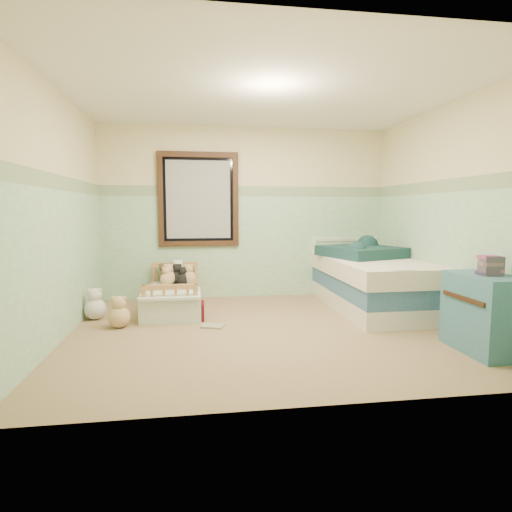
{
  "coord_description": "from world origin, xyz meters",
  "views": [
    {
      "loc": [
        -0.75,
        -4.35,
        1.3
      ],
      "look_at": [
        -0.06,
        0.35,
        0.77
      ],
      "focal_mm": 29.1,
      "sensor_mm": 36.0,
      "label": 1
    }
  ],
  "objects": [
    {
      "name": "floor",
      "position": [
        0.0,
        0.0,
        -0.01
      ],
      "size": [
        4.2,
        3.6,
        0.02
      ],
      "primitive_type": "cube",
      "color": "olive",
      "rests_on": "ground"
    },
    {
      "name": "ceiling",
      "position": [
        0.0,
        0.0,
        2.51
      ],
      "size": [
        4.2,
        3.6,
        0.02
      ],
      "primitive_type": "cube",
      "color": "white",
      "rests_on": "wall_back"
    },
    {
      "name": "wall_back",
      "position": [
        0.0,
        1.8,
        1.25
      ],
      "size": [
        4.2,
        0.04,
        2.5
      ],
      "primitive_type": "cube",
      "color": "beige",
      "rests_on": "floor"
    },
    {
      "name": "wall_front",
      "position": [
        0.0,
        -1.8,
        1.25
      ],
      "size": [
        4.2,
        0.04,
        2.5
      ],
      "primitive_type": "cube",
      "color": "beige",
      "rests_on": "floor"
    },
    {
      "name": "wall_left",
      "position": [
        -2.1,
        0.0,
        1.25
      ],
      "size": [
        0.04,
        3.6,
        2.5
      ],
      "primitive_type": "cube",
      "color": "beige",
      "rests_on": "floor"
    },
    {
      "name": "wall_right",
      "position": [
        2.1,
        0.0,
        1.25
      ],
      "size": [
        0.04,
        3.6,
        2.5
      ],
      "primitive_type": "cube",
      "color": "beige",
      "rests_on": "floor"
    },
    {
      "name": "wainscot_mint",
      "position": [
        0.0,
        1.79,
        0.75
      ],
      "size": [
        4.2,
        0.01,
        1.5
      ],
      "primitive_type": "cube",
      "color": "#83B386",
      "rests_on": "floor"
    },
    {
      "name": "border_strip",
      "position": [
        0.0,
        1.79,
        1.57
      ],
      "size": [
        4.2,
        0.01,
        0.15
      ],
      "primitive_type": "cube",
      "color": "#427040",
      "rests_on": "wall_back"
    },
    {
      "name": "window_frame",
      "position": [
        -0.7,
        1.76,
        1.45
      ],
      "size": [
        1.16,
        0.06,
        1.36
      ],
      "primitive_type": "cube",
      "color": "black",
      "rests_on": "wall_back"
    },
    {
      "name": "window_blinds",
      "position": [
        -0.7,
        1.77,
        1.45
      ],
      "size": [
        0.92,
        0.01,
        1.12
      ],
      "primitive_type": "cube",
      "color": "#B6B6B2",
      "rests_on": "window_frame"
    },
    {
      "name": "toddler_bed_frame",
      "position": [
        -1.05,
        1.05,
        0.08
      ],
      "size": [
        0.65,
        1.29,
        0.17
      ],
      "primitive_type": "cube",
      "color": "#BD7643",
      "rests_on": "floor"
    },
    {
      "name": "toddler_mattress",
      "position": [
        -1.05,
        1.05,
        0.23
      ],
      "size": [
        0.59,
        1.24,
        0.12
      ],
      "primitive_type": "cube",
      "color": "silver",
      "rests_on": "toddler_bed_frame"
    },
    {
      "name": "patchwork_quilt",
      "position": [
        -1.05,
        0.65,
        0.3
      ],
      "size": [
        0.7,
        0.65,
        0.03
      ],
      "primitive_type": "cube",
      "color": "#8FAED8",
      "rests_on": "toddler_mattress"
    },
    {
      "name": "plush_bed_brown",
      "position": [
        -1.2,
        1.55,
        0.38
      ],
      "size": [
        0.18,
        0.18,
        0.18
      ],
      "primitive_type": "sphere",
      "color": "brown",
      "rests_on": "toddler_mattress"
    },
    {
      "name": "plush_bed_white",
      "position": [
        -1.0,
        1.55,
        0.39
      ],
      "size": [
        0.21,
        0.21,
        0.21
      ],
      "primitive_type": "sphere",
      "color": "white",
      "rests_on": "toddler_mattress"
    },
    {
      "name": "plush_bed_tan",
      "position": [
        -1.15,
        1.33,
        0.37
      ],
      "size": [
        0.17,
        0.17,
        0.17
      ],
      "primitive_type": "sphere",
      "color": "tan",
      "rests_on": "toddler_mattress"
    },
    {
      "name": "plush_bed_dark",
      "position": [
        -0.92,
        1.33,
        0.37
      ],
      "size": [
        0.16,
        0.16,
        0.16
      ],
      "primitive_type": "sphere",
      "color": "black",
      "rests_on": "toddler_mattress"
    },
    {
      "name": "plush_floor_cream",
      "position": [
        -1.95,
        0.73,
        0.13
      ],
      "size": [
        0.25,
        0.25,
        0.25
      ],
      "primitive_type": "sphere",
      "color": "silver",
      "rests_on": "floor"
    },
    {
      "name": "plush_floor_tan",
      "position": [
        -1.6,
        0.32,
        0.12
      ],
      "size": [
        0.24,
        0.24,
        0.24
      ],
      "primitive_type": "sphere",
      "color": "tan",
      "rests_on": "floor"
    },
    {
      "name": "twin_bed_frame",
      "position": [
        1.55,
        0.77,
        0.11
      ],
      "size": [
        1.04,
        2.09,
        0.22
      ],
      "primitive_type": "cube",
      "color": "white",
      "rests_on": "floor"
    },
    {
      "name": "twin_boxspring",
      "position": [
        1.55,
        0.77,
        0.33
      ],
      "size": [
        1.04,
        2.09,
        0.22
      ],
      "primitive_type": "cube",
      "color": "navy",
      "rests_on": "twin_bed_frame"
    },
    {
      "name": "twin_mattress",
      "position": [
        1.55,
        0.77,
        0.55
      ],
      "size": [
        1.09,
        2.13,
        0.22
      ],
      "primitive_type": "cube",
      "color": "#F1E6CE",
      "rests_on": "twin_boxspring"
    },
    {
      "name": "teal_blanket",
      "position": [
        1.5,
        1.07,
        0.73
      ],
      "size": [
        1.14,
        1.17,
        0.14
      ],
      "primitive_type": "cube",
      "rotation": [
        0.0,
        0.0,
        0.32
      ],
      "color": "#112B2D",
      "rests_on": "twin_mattress"
    },
    {
      "name": "dresser",
      "position": [
        1.87,
        -0.98,
        0.36
      ],
      "size": [
        0.45,
        0.72,
        0.72
      ],
      "primitive_type": "cube",
      "color": "#376172",
      "rests_on": "floor"
    },
    {
      "name": "book_stack",
      "position": [
        1.87,
        -1.01,
        0.8
      ],
      "size": [
        0.19,
        0.15,
        0.17
      ],
      "primitive_type": "cube",
      "rotation": [
        0.0,
        0.0,
        -0.1
      ],
      "color": "brown",
      "rests_on": "dresser"
    },
    {
      "name": "red_pillow",
      "position": [
        -0.82,
        0.55,
        0.1
      ],
      "size": [
        0.33,
        0.29,
        0.2
      ],
      "primitive_type": "cube",
      "rotation": [
        0.0,
        0.0,
        -0.02
      ],
      "color": "maroon",
      "rests_on": "floor"
    },
    {
      "name": "floor_book",
      "position": [
        -0.58,
        0.19,
        0.01
      ],
      "size": [
        0.29,
        0.25,
        0.02
      ],
      "primitive_type": "cube",
      "rotation": [
        0.0,
        0.0,
        -0.34
      ],
      "color": "yellow",
      "rests_on": "floor"
    },
    {
      "name": "extra_plush_0",
      "position": [
        -1.01,
        1.41,
        0.38
      ],
      "size": [
        0.19,
        0.19,
        0.19
      ],
      "primitive_type": "sphere",
      "color": "black",
      "rests_on": "toddler_mattress"
    },
    {
      "name": "extra_plush_1",
      "position": [
        -1.12,
        1.36,
        0.38
      ],
      "size": [
        0.19,
        0.19,
        0.19
      ],
      "primitive_type": "sphere",
      "color": "tan",
      "rests_on": "toddler_mattress"
    },
    {
      "name": "extra_plush_2",
      "position": [
        -0.85,
        1.35,
        0.38
      ],
      "size": [
        0.19,
        0.19,
        0.19
      ],
      "primitive_type": "sphere",
      "color": "tan",
      "rests_on": "toddler_mattress"
    }
  ]
}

